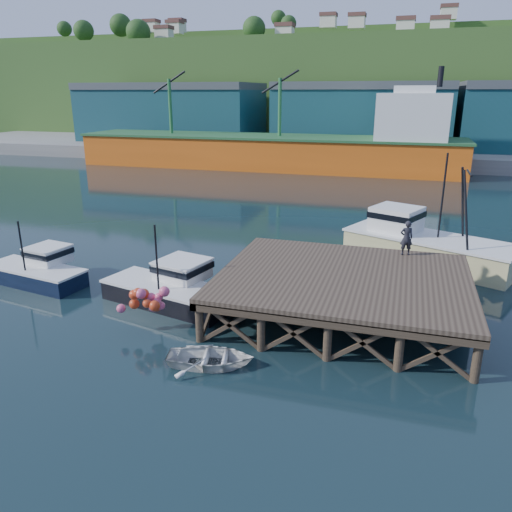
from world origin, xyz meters
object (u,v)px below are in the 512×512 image
at_px(boat_navy, 39,270).
at_px(boat_black, 172,287).
at_px(dinghy, 211,358).
at_px(trawler, 425,242).
at_px(dockworker, 406,238).

height_order(boat_navy, boat_black, boat_black).
bearing_deg(dinghy, boat_black, 25.72).
bearing_deg(boat_black, boat_navy, -168.88).
xyz_separation_m(trawler, dinghy, (-8.51, -15.94, -1.10)).
relative_size(boat_navy, dockworker, 3.40).
relative_size(trawler, dockworker, 5.90).
bearing_deg(trawler, dockworker, -79.70).
distance_m(boat_black, trawler, 16.59).
relative_size(boat_navy, dinghy, 1.84).
xyz_separation_m(boat_black, dockworker, (11.65, 5.15, 2.26)).
height_order(dinghy, dockworker, dockworker).
bearing_deg(dockworker, trawler, -119.92).
relative_size(trawler, dinghy, 3.19).
xyz_separation_m(boat_black, trawler, (12.90, 10.43, 0.65)).
distance_m(boat_black, dockworker, 12.94).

